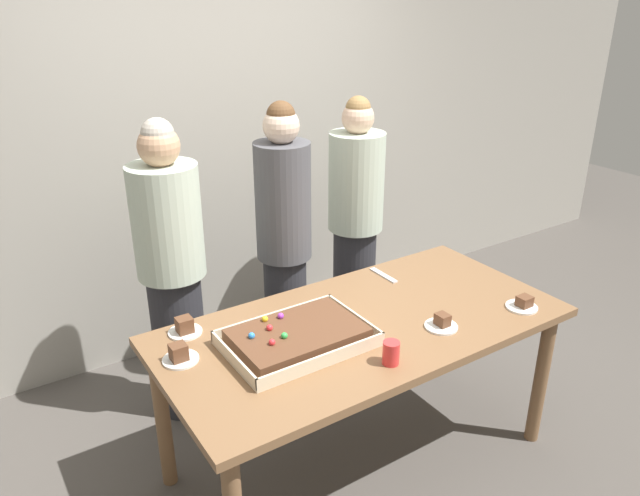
% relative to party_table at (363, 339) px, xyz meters
% --- Properties ---
extents(ground_plane, '(12.00, 12.00, 0.00)m').
position_rel_party_table_xyz_m(ground_plane, '(0.00, 0.00, -0.71)').
color(ground_plane, '#4C4742').
extents(interior_back_panel, '(8.00, 0.12, 3.00)m').
position_rel_party_table_xyz_m(interior_back_panel, '(0.00, 1.60, 0.79)').
color(interior_back_panel, '#9E998E').
rests_on(interior_back_panel, ground_plane).
extents(party_table, '(1.88, 0.92, 0.80)m').
position_rel_party_table_xyz_m(party_table, '(0.00, 0.00, 0.00)').
color(party_table, brown).
rests_on(party_table, ground_plane).
extents(sheet_cake, '(0.61, 0.42, 0.10)m').
position_rel_party_table_xyz_m(sheet_cake, '(-0.35, 0.01, 0.13)').
color(sheet_cake, beige).
rests_on(sheet_cake, party_table).
extents(plated_slice_near_left, '(0.15, 0.15, 0.06)m').
position_rel_party_table_xyz_m(plated_slice_near_left, '(0.27, -0.23, 0.11)').
color(plated_slice_near_left, white).
rests_on(plated_slice_near_left, party_table).
extents(plated_slice_near_right, '(0.15, 0.15, 0.08)m').
position_rel_party_table_xyz_m(plated_slice_near_right, '(-0.72, 0.36, 0.12)').
color(plated_slice_near_right, white).
rests_on(plated_slice_near_right, party_table).
extents(plated_slice_far_left, '(0.15, 0.15, 0.08)m').
position_rel_party_table_xyz_m(plated_slice_far_left, '(-0.82, 0.16, 0.12)').
color(plated_slice_far_left, white).
rests_on(plated_slice_far_left, party_table).
extents(plated_slice_far_right, '(0.15, 0.15, 0.06)m').
position_rel_party_table_xyz_m(plated_slice_far_right, '(0.72, -0.31, 0.11)').
color(plated_slice_far_right, white).
rests_on(plated_slice_far_right, party_table).
extents(drink_cup_nearest, '(0.07, 0.07, 0.10)m').
position_rel_party_table_xyz_m(drink_cup_nearest, '(-0.11, -0.32, 0.14)').
color(drink_cup_nearest, red).
rests_on(drink_cup_nearest, party_table).
extents(cake_server_utensil, '(0.03, 0.20, 0.01)m').
position_rel_party_table_xyz_m(cake_server_utensil, '(0.38, 0.33, 0.09)').
color(cake_server_utensil, silver).
rests_on(cake_server_utensil, party_table).
extents(person_serving_front, '(0.34, 0.34, 1.63)m').
position_rel_party_table_xyz_m(person_serving_front, '(0.65, 0.95, 0.13)').
color(person_serving_front, '#28282D').
rests_on(person_serving_front, ground_plane).
extents(person_green_shirt_behind, '(0.35, 0.35, 1.65)m').
position_rel_party_table_xyz_m(person_green_shirt_behind, '(-0.58, 0.89, 0.14)').
color(person_green_shirt_behind, '#28282D').
rests_on(person_green_shirt_behind, ground_plane).
extents(person_striped_tie_right, '(0.30, 0.30, 1.68)m').
position_rel_party_table_xyz_m(person_striped_tie_right, '(0.04, 0.79, 0.18)').
color(person_striped_tie_right, '#28282D').
rests_on(person_striped_tie_right, ground_plane).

